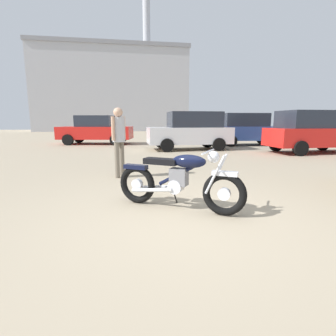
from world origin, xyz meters
name	(u,v)px	position (x,y,z in m)	size (l,w,h in m)	color
ground_plane	(186,217)	(0.00, 0.00, 0.00)	(80.00, 80.00, 0.00)	gray
vintage_motorcycle	(179,181)	(-0.06, 0.35, 0.45)	(1.88, 1.09, 0.94)	black
bystander	(119,135)	(-1.21, 2.76, 1.02)	(0.30, 0.39, 1.66)	#706656
dark_sedan_left	(312,131)	(6.46, 7.06, 0.92)	(4.04, 2.11, 1.78)	black
pale_sedan_back	(96,130)	(-3.58, 12.23, 0.84)	(4.36, 2.26, 1.67)	black
silver_sedan_mid	(247,129)	(5.05, 10.84, 0.92)	(3.90, 1.83, 1.78)	black
white_estate_far	(191,130)	(1.52, 8.78, 0.92)	(4.04, 2.11, 1.78)	black
industrial_building	(114,92)	(-5.54, 37.89, 5.77)	(21.79, 14.51, 21.50)	#B2B2B7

